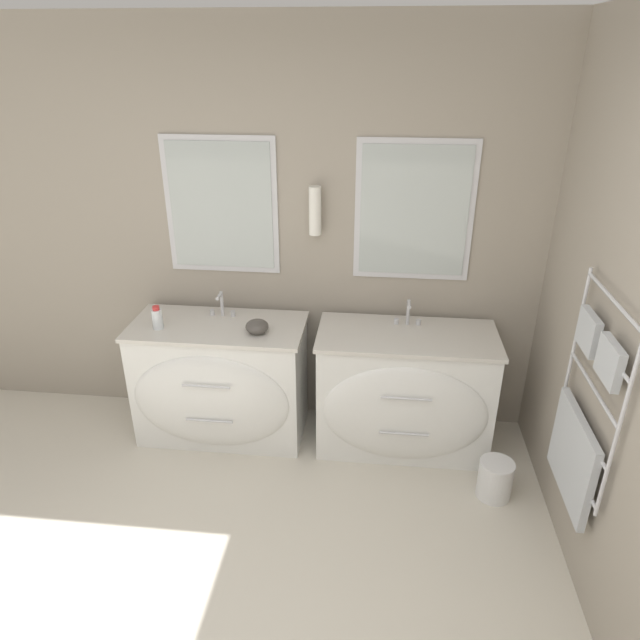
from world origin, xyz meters
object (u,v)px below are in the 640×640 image
vanity_right (404,392)px  waste_bin (495,478)px  amenity_bowl (257,327)px  vanity_left (220,381)px  toiletry_bottle (157,318)px

vanity_right → waste_bin: size_ratio=4.65×
amenity_bowl → waste_bin: (1.46, -0.38, -0.73)m
vanity_left → amenity_bowl: (0.28, -0.05, 0.44)m
vanity_right → amenity_bowl: 1.03m
vanity_right → waste_bin: bearing=-38.3°
vanity_left → waste_bin: (1.74, -0.42, -0.29)m
toiletry_bottle → waste_bin: (2.09, -0.37, -0.75)m
vanity_left → vanity_right: same height
vanity_right → amenity_bowl: size_ratio=7.76×
vanity_right → amenity_bowl: (-0.92, -0.05, 0.44)m
toiletry_bottle → amenity_bowl: 0.63m
vanity_right → waste_bin: 0.74m
vanity_right → toiletry_bottle: toiletry_bottle is taller
vanity_left → toiletry_bottle: size_ratio=7.39×
amenity_bowl → vanity_right: bearing=3.0°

